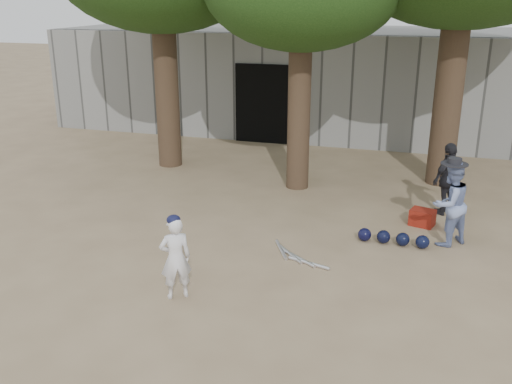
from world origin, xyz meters
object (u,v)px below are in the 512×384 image
(spectator_dark, at_px, (448,179))
(spectator_blue, at_px, (450,204))
(boy_player, at_px, (175,258))
(red_bag, at_px, (422,218))

(spectator_dark, bearing_deg, spectator_blue, 38.90)
(boy_player, distance_m, spectator_blue, 4.69)
(spectator_blue, bearing_deg, red_bag, -105.84)
(spectator_dark, xyz_separation_m, red_bag, (-0.41, -0.75, -0.55))
(spectator_dark, height_order, red_bag, spectator_dark)
(spectator_dark, relative_size, red_bag, 3.34)
(spectator_blue, distance_m, spectator_dark, 1.48)
(boy_player, distance_m, red_bag, 4.93)
(boy_player, xyz_separation_m, spectator_dark, (3.66, 4.43, 0.10))
(spectator_blue, relative_size, spectator_dark, 1.03)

